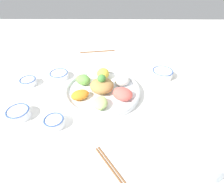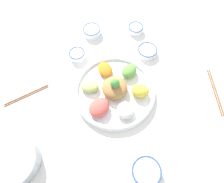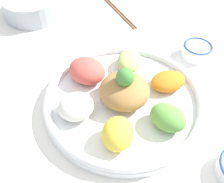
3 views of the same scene
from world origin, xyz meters
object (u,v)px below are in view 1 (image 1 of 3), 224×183
(rice_bowl_plain, at_px, (54,122))
(side_serving_bowl, at_px, (199,151))
(rice_bowl_blue, at_px, (28,82))
(chopsticks_pair_near, at_px, (114,170))
(sauce_bowl_red, at_px, (162,73))
(salad_platter, at_px, (103,89))
(sauce_bowl_far, at_px, (18,113))
(chopsticks_pair_far, at_px, (98,51))
(serving_spoon_main, at_px, (175,95))
(sauce_bowl_dark, at_px, (59,75))

(rice_bowl_plain, bearing_deg, side_serving_bowl, 164.88)
(rice_bowl_blue, height_order, chopsticks_pair_near, rice_bowl_blue)
(sauce_bowl_red, distance_m, chopsticks_pair_near, 0.63)
(salad_platter, bearing_deg, rice_bowl_plain, 48.58)
(sauce_bowl_far, bearing_deg, salad_platter, -155.29)
(rice_bowl_blue, relative_size, chopsticks_pair_far, 0.35)
(sauce_bowl_red, distance_m, rice_bowl_blue, 0.74)
(serving_spoon_main, bearing_deg, salad_platter, -39.31)
(salad_platter, relative_size, rice_bowl_plain, 4.57)
(salad_platter, bearing_deg, sauce_bowl_far, 24.71)
(sauce_bowl_red, relative_size, sauce_bowl_dark, 1.13)
(sauce_bowl_dark, relative_size, rice_bowl_plain, 1.23)
(sauce_bowl_far, relative_size, side_serving_bowl, 0.50)
(rice_bowl_blue, bearing_deg, sauce_bowl_red, -173.86)
(rice_bowl_blue, distance_m, sauce_bowl_dark, 0.16)
(sauce_bowl_dark, bearing_deg, salad_platter, 150.16)
(sauce_bowl_dark, bearing_deg, rice_bowl_blue, 24.79)
(rice_bowl_blue, bearing_deg, salad_platter, 169.29)
(salad_platter, height_order, side_serving_bowl, salad_platter)
(sauce_bowl_red, height_order, serving_spoon_main, sauce_bowl_red)
(sauce_bowl_red, bearing_deg, salad_platter, 25.14)
(sauce_bowl_far, bearing_deg, sauce_bowl_dark, -108.63)
(rice_bowl_plain, bearing_deg, salad_platter, -131.42)
(sauce_bowl_red, xyz_separation_m, chopsticks_pair_far, (0.39, -0.32, -0.02))
(sauce_bowl_red, xyz_separation_m, chopsticks_pair_near, (0.27, 0.57, -0.02))
(sauce_bowl_far, height_order, serving_spoon_main, sauce_bowl_far)
(chopsticks_pair_far, bearing_deg, serving_spoon_main, 122.06)
(side_serving_bowl, xyz_separation_m, serving_spoon_main, (-0.02, -0.35, -0.04))
(side_serving_bowl, distance_m, chopsticks_pair_far, 0.93)
(rice_bowl_blue, relative_size, side_serving_bowl, 0.43)
(sauce_bowl_dark, relative_size, sauce_bowl_far, 1.04)
(side_serving_bowl, height_order, serving_spoon_main, side_serving_bowl)
(sauce_bowl_dark, distance_m, side_serving_bowl, 0.79)
(rice_bowl_blue, height_order, serving_spoon_main, rice_bowl_blue)
(sauce_bowl_dark, bearing_deg, rice_bowl_plain, 100.04)
(sauce_bowl_red, xyz_separation_m, rice_bowl_plain, (0.52, 0.37, -0.00))
(rice_bowl_plain, distance_m, sauce_bowl_far, 0.18)
(sauce_bowl_red, relative_size, chopsticks_pair_far, 0.47)
(sauce_bowl_red, bearing_deg, chopsticks_pair_far, -39.73)
(sauce_bowl_far, bearing_deg, sauce_bowl_red, -155.08)
(rice_bowl_blue, distance_m, side_serving_bowl, 0.87)
(chopsticks_pair_far, distance_m, serving_spoon_main, 0.65)
(chopsticks_pair_near, relative_size, serving_spoon_main, 1.51)
(sauce_bowl_far, bearing_deg, rice_bowl_blue, -79.39)
(salad_platter, height_order, serving_spoon_main, salad_platter)
(rice_bowl_blue, height_order, sauce_bowl_dark, rice_bowl_blue)
(salad_platter, xyz_separation_m, sauce_bowl_dark, (0.25, -0.15, -0.01))
(rice_bowl_blue, distance_m, chopsticks_pair_near, 0.67)
(sauce_bowl_far, distance_m, chopsticks_pair_near, 0.48)
(side_serving_bowl, bearing_deg, sauce_bowl_red, -87.86)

